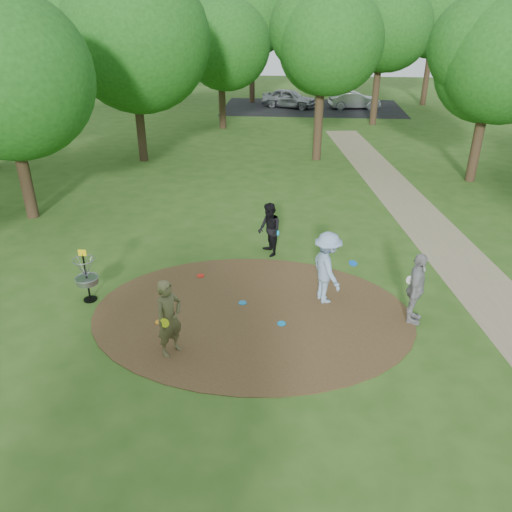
{
  "coord_description": "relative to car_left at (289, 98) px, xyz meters",
  "views": [
    {
      "loc": [
        1.06,
        -10.98,
        7.24
      ],
      "look_at": [
        0.0,
        1.2,
        1.1
      ],
      "focal_mm": 35.0,
      "sensor_mm": 36.0,
      "label": 1
    }
  ],
  "objects": [
    {
      "name": "disc_ground_cyan",
      "position": [
        -0.44,
        -29.35,
        -0.69
      ],
      "size": [
        0.22,
        0.22,
        0.02
      ],
      "primitive_type": "cylinder",
      "color": "#1675B5",
      "rests_on": "dirt_clearing"
    },
    {
      "name": "car_right",
      "position": [
        5.09,
        -0.07,
        -0.07
      ],
      "size": [
        4.08,
        1.9,
        1.29
      ],
      "primitive_type": "imported",
      "rotation": [
        0.0,
        0.0,
        1.71
      ],
      "color": "#929598",
      "rests_on": "ground"
    },
    {
      "name": "disc_ground_red",
      "position": [
        -1.86,
        -27.95,
        -0.69
      ],
      "size": [
        0.22,
        0.22,
        0.02
      ],
      "primitive_type": "cylinder",
      "color": "red",
      "rests_on": "dirt_clearing"
    },
    {
      "name": "tree_ring",
      "position": [
        0.58,
        -20.13,
        4.44
      ],
      "size": [
        37.37,
        44.98,
        9.03
      ],
      "color": "#332316",
      "rests_on": "ground"
    },
    {
      "name": "footpath",
      "position": [
        6.37,
        -27.83,
        -0.71
      ],
      "size": [
        7.55,
        39.89,
        0.01
      ],
      "primitive_type": "cube",
      "rotation": [
        0.0,
        0.0,
        0.14
      ],
      "color": "#8C7A5B",
      "rests_on": "ground"
    },
    {
      "name": "disc_golf_basket",
      "position": [
        -4.63,
        -29.53,
        0.15
      ],
      "size": [
        0.63,
        0.63,
        1.54
      ],
      "color": "black",
      "rests_on": "ground"
    },
    {
      "name": "disc_ground_orange",
      "position": [
        -2.45,
        -30.45,
        -0.69
      ],
      "size": [
        0.22,
        0.22,
        0.02
      ],
      "primitive_type": "cylinder",
      "color": "orange",
      "rests_on": "dirt_clearing"
    },
    {
      "name": "player_throwing_with_disc",
      "position": [
        1.79,
        -28.99,
        0.29
      ],
      "size": [
        1.42,
        1.49,
        2.02
      ],
      "color": "#85A4C7",
      "rests_on": "ground"
    },
    {
      "name": "dirt_clearing",
      "position": [
        -0.13,
        -29.83,
        -0.71
      ],
      "size": [
        8.4,
        8.4,
        0.02
      ],
      "primitive_type": "cylinder",
      "color": "#47301C",
      "rests_on": "ground"
    },
    {
      "name": "player_observer_with_disc",
      "position": [
        -1.84,
        -31.61,
        0.23
      ],
      "size": [
        0.78,
        0.82,
        1.89
      ],
      "color": "brown",
      "rests_on": "ground"
    },
    {
      "name": "parking_lot",
      "position": [
        1.87,
        0.17,
        -0.72
      ],
      "size": [
        14.0,
        8.0,
        0.01
      ],
      "primitive_type": "cube",
      "color": "black",
      "rests_on": "ground"
    },
    {
      "name": "ground",
      "position": [
        -0.13,
        -29.83,
        -0.72
      ],
      "size": [
        100.0,
        100.0,
        0.0
      ],
      "primitive_type": "plane",
      "color": "#2D5119",
      "rests_on": "ground"
    },
    {
      "name": "player_walking_with_disc",
      "position": [
        0.09,
        -26.28,
        0.15
      ],
      "size": [
        0.94,
        1.04,
        1.74
      ],
      "color": "black",
      "rests_on": "ground"
    },
    {
      "name": "car_left",
      "position": [
        0.0,
        0.0,
        0.0
      ],
      "size": [
        4.55,
        2.94,
        1.44
      ],
      "primitive_type": "imported",
      "rotation": [
        0.0,
        0.0,
        1.25
      ],
      "color": "#9C9EA3",
      "rests_on": "ground"
    },
    {
      "name": "disc_ground_blue",
      "position": [
        0.66,
        -30.25,
        -0.69
      ],
      "size": [
        0.22,
        0.22,
        0.02
      ],
      "primitive_type": "cylinder",
      "color": "#0C8ACF",
      "rests_on": "dirt_clearing"
    },
    {
      "name": "player_waiting_with_disc",
      "position": [
        3.96,
        -29.79,
        0.23
      ],
      "size": [
        0.78,
        1.2,
        1.91
      ],
      "color": "gray",
      "rests_on": "ground"
    }
  ]
}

